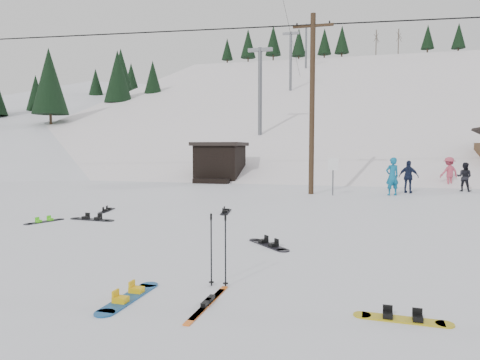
# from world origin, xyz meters

# --- Properties ---
(ground) EXTENTS (200.00, 200.00, 0.00)m
(ground) POSITION_xyz_m (0.00, 0.00, 0.00)
(ground) COLOR white
(ground) RESTS_ON ground
(ski_slope) EXTENTS (60.00, 85.24, 65.97)m
(ski_slope) POSITION_xyz_m (0.00, 55.00, -12.00)
(ski_slope) COLOR white
(ski_slope) RESTS_ON ground
(ridge_left) EXTENTS (47.54, 95.03, 58.38)m
(ridge_left) POSITION_xyz_m (-36.00, 48.00, -11.00)
(ridge_left) COLOR white
(ridge_left) RESTS_ON ground
(treeline_left) EXTENTS (20.00, 64.00, 10.00)m
(treeline_left) POSITION_xyz_m (-34.00, 40.00, 0.00)
(treeline_left) COLOR black
(treeline_left) RESTS_ON ground
(treeline_crest) EXTENTS (50.00, 6.00, 10.00)m
(treeline_crest) POSITION_xyz_m (0.00, 86.00, 0.00)
(treeline_crest) COLOR black
(treeline_crest) RESTS_ON ski_slope
(utility_pole) EXTENTS (2.00, 0.26, 9.00)m
(utility_pole) POSITION_xyz_m (2.00, 14.00, 4.68)
(utility_pole) COLOR #3A2819
(utility_pole) RESTS_ON ground
(trail_sign) EXTENTS (0.50, 0.09, 1.85)m
(trail_sign) POSITION_xyz_m (3.10, 13.58, 1.27)
(trail_sign) COLOR #595B60
(trail_sign) RESTS_ON ground
(lift_hut) EXTENTS (3.40, 4.10, 2.75)m
(lift_hut) POSITION_xyz_m (-5.00, 20.94, 1.36)
(lift_hut) COLOR black
(lift_hut) RESTS_ON ground
(lift_tower_near) EXTENTS (2.20, 0.36, 8.00)m
(lift_tower_near) POSITION_xyz_m (-4.00, 30.00, 7.86)
(lift_tower_near) COLOR #595B60
(lift_tower_near) RESTS_ON ski_slope
(lift_tower_mid) EXTENTS (2.20, 0.36, 8.00)m
(lift_tower_mid) POSITION_xyz_m (-4.00, 50.00, 14.36)
(lift_tower_mid) COLOR #595B60
(lift_tower_mid) RESTS_ON ski_slope
(lift_tower_far) EXTENTS (2.20, 0.36, 8.00)m
(lift_tower_far) POSITION_xyz_m (-4.00, 70.00, 20.86)
(lift_tower_far) COLOR #595B60
(lift_tower_far) RESTS_ON ski_slope
(hero_snowboard) EXTENTS (0.34, 1.59, 0.11)m
(hero_snowboard) POSITION_xyz_m (0.59, -2.06, 0.03)
(hero_snowboard) COLOR #16518F
(hero_snowboard) RESTS_ON ground
(hero_skis) EXTENTS (0.16, 1.64, 0.09)m
(hero_skis) POSITION_xyz_m (1.86, -1.99, 0.02)
(hero_skis) COLOR #DB5816
(hero_skis) RESTS_ON ground
(ski_poles) EXTENTS (0.34, 0.09, 1.24)m
(ski_poles) POSITION_xyz_m (1.76, -1.13, 0.64)
(ski_poles) COLOR black
(ski_poles) RESTS_ON ground
(board_scatter_a) EXTENTS (1.65, 0.43, 0.12)m
(board_scatter_a) POSITION_xyz_m (-4.24, 4.25, 0.03)
(board_scatter_a) COLOR black
(board_scatter_a) RESTS_ON ground
(board_scatter_b) EXTENTS (0.47, 1.30, 0.09)m
(board_scatter_b) POSITION_xyz_m (-4.87, 6.17, 0.02)
(board_scatter_b) COLOR black
(board_scatter_b) RESTS_ON ground
(board_scatter_c) EXTENTS (0.62, 1.28, 0.09)m
(board_scatter_c) POSITION_xyz_m (-5.48, 3.53, 0.02)
(board_scatter_c) COLOR black
(board_scatter_c) RESTS_ON ground
(board_scatter_d) EXTENTS (1.15, 1.22, 0.11)m
(board_scatter_d) POSITION_xyz_m (2.03, 2.07, 0.03)
(board_scatter_d) COLOR black
(board_scatter_d) RESTS_ON ground
(board_scatter_e) EXTENTS (1.30, 0.30, 0.09)m
(board_scatter_e) POSITION_xyz_m (4.62, -1.89, 0.02)
(board_scatter_e) COLOR gold
(board_scatter_e) RESTS_ON ground
(board_scatter_f) EXTENTS (0.47, 1.47, 0.10)m
(board_scatter_f) POSITION_xyz_m (-0.46, 6.91, 0.03)
(board_scatter_f) COLOR black
(board_scatter_f) RESTS_ON ground
(skier_teal) EXTENTS (0.81, 0.70, 1.88)m
(skier_teal) POSITION_xyz_m (5.95, 14.40, 0.94)
(skier_teal) COLOR #0E638C
(skier_teal) RESTS_ON ground
(skier_dark) EXTENTS (0.94, 0.86, 1.57)m
(skier_dark) POSITION_xyz_m (9.91, 17.37, 0.78)
(skier_dark) COLOR black
(skier_dark) RESTS_ON ground
(skier_pink) EXTENTS (1.35, 1.14, 1.81)m
(skier_pink) POSITION_xyz_m (9.66, 19.88, 0.90)
(skier_pink) COLOR #B94157
(skier_pink) RESTS_ON ground
(skier_navy) EXTENTS (1.08, 0.72, 1.70)m
(skier_navy) POSITION_xyz_m (6.87, 15.68, 0.85)
(skier_navy) COLOR #151D36
(skier_navy) RESTS_ON ground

